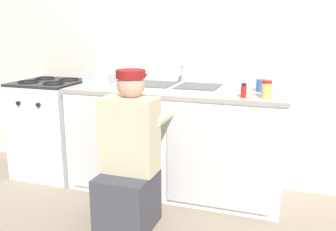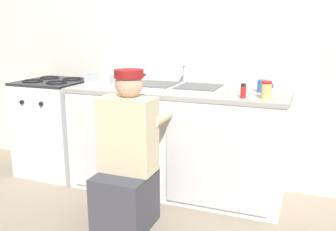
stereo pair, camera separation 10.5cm
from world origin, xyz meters
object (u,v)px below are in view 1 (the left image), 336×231
dish_rack_tray (102,83)px  spice_bottle_pepper (120,77)px  plumber_person (129,164)px  condiment_jar (267,89)px  stove_range (53,127)px  spice_bottle_red (244,91)px  sink_double_basin (176,87)px  coffee_mug (262,85)px

dish_rack_tray → spice_bottle_pepper: dish_rack_tray is taller
plumber_person → spice_bottle_pepper: plumber_person is taller
condiment_jar → spice_bottle_pepper: (-1.33, 0.35, -0.01)m
stove_range → condiment_jar: (1.96, -0.16, 0.50)m
spice_bottle_red → dish_rack_tray: (-1.24, 0.14, -0.03)m
sink_double_basin → plumber_person: (-0.12, -0.67, -0.44)m
sink_double_basin → condiment_jar: (0.73, -0.16, 0.05)m
spice_bottle_red → sink_double_basin: bearing=161.9°
sink_double_basin → coffee_mug: bearing=10.2°
dish_rack_tray → spice_bottle_pepper: 0.24m
coffee_mug → spice_bottle_pepper: (-1.27, 0.06, 0.00)m
stove_range → dish_rack_tray: 0.73m
plumber_person → coffee_mug: size_ratio=8.76×
spice_bottle_pepper → condiment_jar: bearing=-14.7°
sink_double_basin → dish_rack_tray: sink_double_basin is taller
condiment_jar → coffee_mug: condiment_jar is taller
sink_double_basin → stove_range: size_ratio=0.88×
sink_double_basin → coffee_mug: 0.68m
stove_range → plumber_person: plumber_person is taller
spice_bottle_red → dish_rack_tray: size_ratio=0.37×
stove_range → plumber_person: size_ratio=0.82×
plumber_person → condiment_jar: plumber_person is taller
sink_double_basin → stove_range: bearing=-179.9°
sink_double_basin → dish_rack_tray: (-0.66, -0.05, 0.01)m
spice_bottle_red → spice_bottle_pepper: same height
spice_bottle_pepper → spice_bottle_red: bearing=-17.7°
condiment_jar → coffee_mug: bearing=101.8°
spice_bottle_red → coffee_mug: 0.32m
dish_rack_tray → spice_bottle_pepper: (0.07, 0.23, 0.03)m
spice_bottle_red → plumber_person: bearing=-145.0°
plumber_person → coffee_mug: plumber_person is taller
condiment_jar → dish_rack_tray: bearing=175.2°
stove_range → dish_rack_tray: bearing=-4.5°
sink_double_basin → condiment_jar: size_ratio=6.25×
stove_range → spice_bottle_red: 1.88m
spice_bottle_pepper → coffee_mug: bearing=-2.9°
plumber_person → spice_bottle_red: size_ratio=10.52×
spice_bottle_pepper → sink_double_basin: bearing=-17.3°
sink_double_basin → dish_rack_tray: bearing=-176.0°
condiment_jar → dish_rack_tray: size_ratio=0.46×
sink_double_basin → condiment_jar: sink_double_basin is taller
coffee_mug → stove_range: bearing=-176.3°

